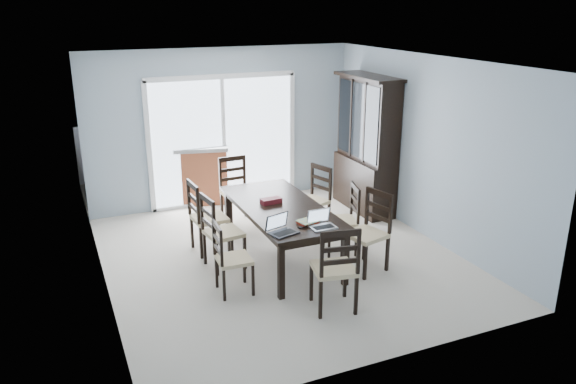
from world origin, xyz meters
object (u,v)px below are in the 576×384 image
at_px(laptop_dark, 284,229).
at_px(chair_right_far, 316,191).
at_px(hot_tub, 172,166).
at_px(china_hutch, 366,146).
at_px(chair_end_far, 235,183).
at_px(chair_end_near, 337,261).
at_px(chair_right_mid, 347,212).
at_px(chair_right_near, 372,222).
at_px(laptop_silver, 323,224).
at_px(game_box, 271,201).
at_px(cell_phone, 302,227).
at_px(chair_left_mid, 216,224).
at_px(chair_left_near, 226,251).
at_px(dining_table, 281,211).
at_px(chair_left_far, 202,210).

bearing_deg(laptop_dark, chair_right_far, 37.11).
xyz_separation_m(laptop_dark, hot_tub, (-0.40, 4.19, -0.30)).
xyz_separation_m(china_hutch, chair_end_far, (-2.14, 0.31, -0.45)).
relative_size(chair_end_near, hot_tub, 0.52).
bearing_deg(laptop_dark, chair_right_mid, 14.25).
xyz_separation_m(chair_end_near, chair_end_far, (-0.13, 3.07, -0.00)).
relative_size(chair_right_near, laptop_silver, 3.94).
height_order(laptop_silver, hot_tub, hot_tub).
height_order(chair_right_near, laptop_silver, chair_right_near).
height_order(chair_right_mid, game_box, chair_right_mid).
bearing_deg(hot_tub, laptop_dark, -84.59).
bearing_deg(laptop_dark, game_box, 59.94).
height_order(china_hutch, cell_phone, china_hutch).
bearing_deg(hot_tub, chair_left_mid, -92.42).
xyz_separation_m(china_hutch, chair_left_mid, (-2.89, -1.19, -0.46)).
bearing_deg(chair_left_mid, chair_right_mid, 76.70).
bearing_deg(chair_left_mid, chair_right_far, 104.78).
distance_m(china_hutch, hot_tub, 3.49).
relative_size(chair_end_near, game_box, 4.35).
xyz_separation_m(laptop_silver, cell_phone, (-0.22, 0.11, -0.04)).
xyz_separation_m(chair_end_near, hot_tub, (-0.74, 4.83, -0.13)).
relative_size(chair_left_near, chair_end_near, 0.86).
relative_size(chair_left_mid, chair_end_far, 0.98).
distance_m(china_hutch, chair_right_mid, 1.84).
bearing_deg(chair_right_near, chair_left_near, 72.38).
xyz_separation_m(chair_right_far, cell_phone, (-0.93, -1.54, 0.16)).
bearing_deg(cell_phone, chair_left_mid, 120.76).
relative_size(cell_phone, hot_tub, 0.05).
distance_m(dining_table, china_hutch, 2.41).
distance_m(chair_end_far, cell_phone, 2.34).
bearing_deg(laptop_dark, chair_end_far, 68.64).
distance_m(chair_right_mid, laptop_silver, 1.09).
relative_size(dining_table, cell_phone, 20.53).
bearing_deg(laptop_dark, chair_left_far, 94.51).
xyz_separation_m(chair_right_mid, game_box, (-0.99, 0.29, 0.20)).
xyz_separation_m(chair_left_far, hot_tub, (0.17, 2.69, -0.12)).
bearing_deg(laptop_silver, chair_end_far, 95.69).
xyz_separation_m(chair_left_mid, game_box, (0.78, 0.09, 0.18)).
distance_m(chair_end_far, laptop_silver, 2.47).
bearing_deg(chair_end_far, chair_left_near, 65.76).
bearing_deg(chair_right_mid, chair_left_near, 119.87).
bearing_deg(laptop_dark, china_hutch, 25.74).
distance_m(china_hutch, laptop_silver, 2.85).
height_order(chair_end_far, laptop_dark, chair_end_far).
bearing_deg(chair_left_mid, laptop_dark, 22.87).
height_order(chair_end_far, hot_tub, chair_end_far).
height_order(dining_table, game_box, game_box).
bearing_deg(game_box, chair_left_mid, -173.23).
bearing_deg(chair_end_far, game_box, 88.11).
relative_size(chair_right_near, laptop_dark, 3.28).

